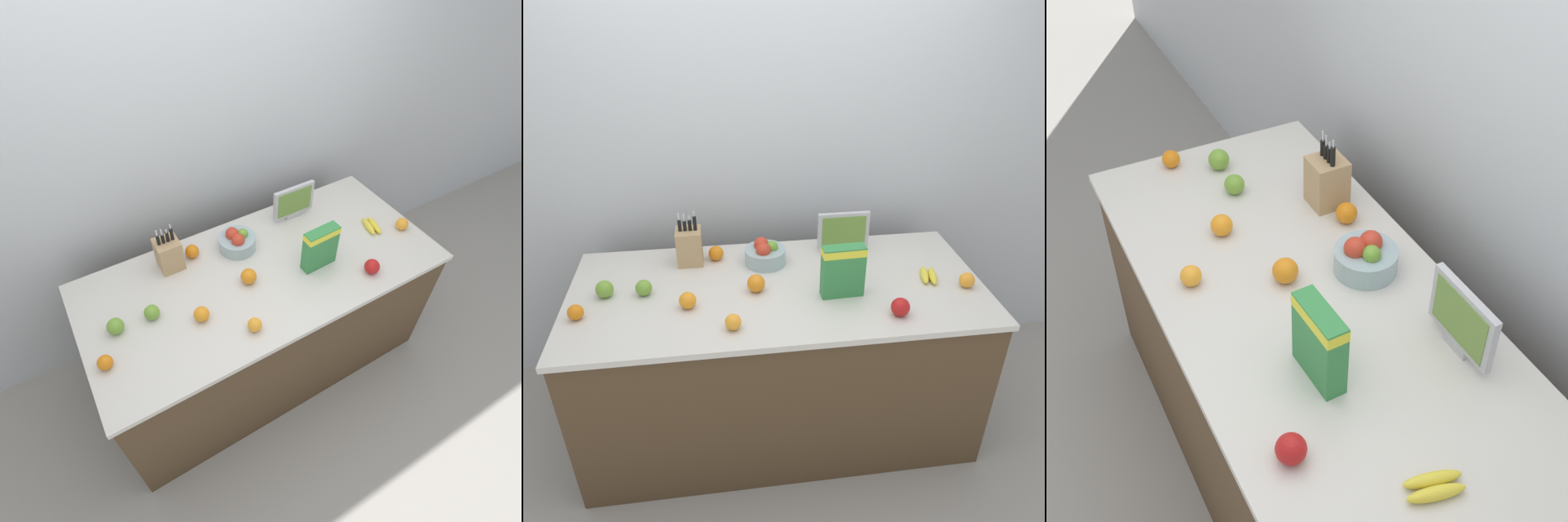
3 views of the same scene
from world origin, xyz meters
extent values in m
plane|color=gray|center=(0.00, 0.00, 0.00)|extent=(14.00, 14.00, 0.00)
cube|color=silver|center=(0.00, 0.67, 1.30)|extent=(9.00, 0.06, 2.60)
cube|color=#4C3823|center=(0.00, 0.00, 0.43)|extent=(1.96, 0.88, 0.86)
cube|color=beige|center=(0.00, 0.00, 0.88)|extent=(1.99, 0.91, 0.03)
cube|color=tan|center=(-0.42, 0.29, 0.99)|extent=(0.13, 0.13, 0.19)
cylinder|color=black|center=(-0.46, 0.29, 1.11)|extent=(0.02, 0.02, 0.06)
cube|color=silver|center=(-0.46, 0.29, 1.16)|extent=(0.01, 0.00, 0.04)
cylinder|color=black|center=(-0.43, 0.29, 1.10)|extent=(0.02, 0.02, 0.05)
cube|color=silver|center=(-0.43, 0.29, 1.15)|extent=(0.01, 0.00, 0.04)
cylinder|color=black|center=(-0.41, 0.29, 1.11)|extent=(0.02, 0.02, 0.06)
cube|color=silver|center=(-0.41, 0.29, 1.15)|extent=(0.01, 0.00, 0.03)
cylinder|color=black|center=(-0.38, 0.29, 1.12)|extent=(0.02, 0.02, 0.07)
cube|color=silver|center=(-0.38, 0.29, 1.17)|extent=(0.01, 0.00, 0.03)
cube|color=#B7B7BC|center=(0.39, 0.29, 0.91)|extent=(0.10, 0.03, 0.03)
cube|color=#B7B7BC|center=(0.39, 0.29, 1.02)|extent=(0.27, 0.02, 0.20)
cube|color=olive|center=(0.39, 0.28, 1.02)|extent=(0.23, 0.00, 0.16)
cube|color=#338442|center=(0.29, -0.11, 1.02)|extent=(0.20, 0.07, 0.25)
cube|color=yellow|center=(0.29, -0.11, 1.12)|extent=(0.20, 0.08, 0.04)
cylinder|color=#99B2B7|center=(-0.04, 0.23, 0.93)|extent=(0.21, 0.21, 0.08)
sphere|color=#6B9E33|center=(0.00, 0.23, 0.99)|extent=(0.06, 0.06, 0.06)
sphere|color=red|center=(-0.05, 0.25, 0.99)|extent=(0.08, 0.08, 0.08)
sphere|color=red|center=(-0.05, 0.19, 0.99)|extent=(0.08, 0.08, 0.08)
ellipsoid|color=yellow|center=(0.73, -0.03, 0.91)|extent=(0.07, 0.16, 0.04)
ellipsoid|color=yellow|center=(0.77, -0.04, 0.91)|extent=(0.07, 0.16, 0.04)
sphere|color=#6B9E33|center=(-0.81, 0.02, 0.93)|extent=(0.08, 0.08, 0.08)
sphere|color=#6B9E33|center=(-0.63, 0.01, 0.93)|extent=(0.08, 0.08, 0.08)
sphere|color=red|center=(0.51, -0.31, 0.94)|extent=(0.08, 0.08, 0.08)
sphere|color=orange|center=(-0.11, -0.03, 0.94)|extent=(0.09, 0.09, 0.09)
sphere|color=orange|center=(0.90, -0.13, 0.93)|extent=(0.07, 0.07, 0.07)
sphere|color=orange|center=(-0.91, -0.15, 0.93)|extent=(0.07, 0.07, 0.07)
sphere|color=orange|center=(-0.29, 0.30, 0.93)|extent=(0.08, 0.08, 0.08)
sphere|color=orange|center=(-0.23, -0.31, 0.93)|extent=(0.07, 0.07, 0.07)
sphere|color=orange|center=(-0.42, -0.13, 0.93)|extent=(0.08, 0.08, 0.08)
camera|label=1|loc=(-0.77, -1.29, 2.56)|focal=28.00mm
camera|label=2|loc=(-0.25, -2.05, 2.23)|focal=35.00mm
camera|label=3|loc=(1.47, -0.75, 2.50)|focal=50.00mm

